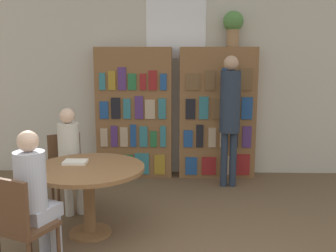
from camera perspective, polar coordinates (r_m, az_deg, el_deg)
The scene contains 11 objects.
wall_back at distance 6.12m, azimuth 1.14°, elevation 7.03°, with size 6.40×0.07×3.00m.
bookshelf_left at distance 6.02m, azimuth -4.91°, elevation 1.90°, with size 1.14×0.34×1.97m.
bookshelf_right at distance 6.01m, azimuth 7.14°, elevation 1.85°, with size 1.14×0.34×1.97m.
flower_vase at distance 5.99m, azimuth 9.44°, elevation 14.23°, with size 0.30×0.30×0.52m.
reading_table at distance 4.13m, azimuth -11.48°, elevation -7.52°, with size 1.15×1.15×0.73m.
chair_near_camera at distance 3.54m, azimuth -20.66°, elevation -12.91°, with size 0.53×0.53×0.89m.
chair_left_side at distance 5.01m, azimuth -14.45°, elevation -5.74°, with size 0.55×0.55×0.89m.
seated_reader_left at distance 4.79m, azimuth -14.04°, elevation -3.96°, with size 0.38×0.40×1.24m.
seated_reader_right at distance 3.58m, azimuth -18.75°, elevation -8.98°, with size 0.37×0.40×1.24m.
librarian_standing at distance 5.51m, azimuth 8.98°, elevation 2.58°, with size 0.28×0.55×1.84m.
open_book_on_table at distance 4.25m, azimuth -13.30°, elevation -5.11°, with size 0.24×0.18×0.03m.
Camera 1 is at (0.06, -2.37, 1.85)m, focal length 42.00 mm.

